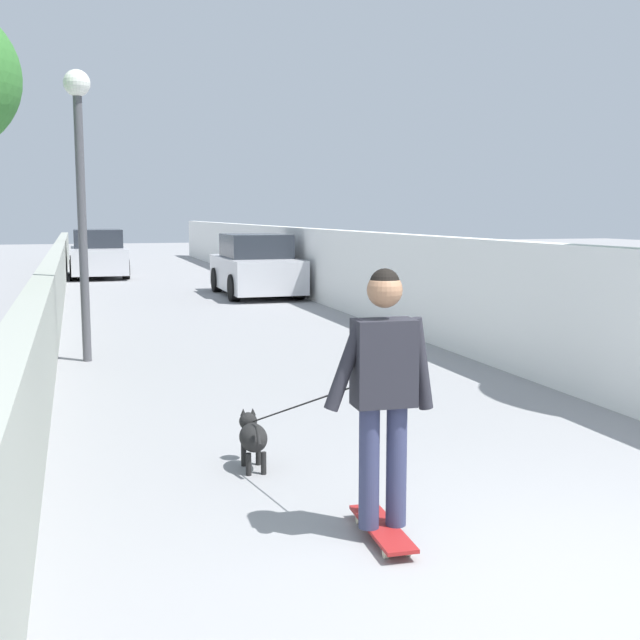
# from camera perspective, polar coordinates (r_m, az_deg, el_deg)

# --- Properties ---
(ground_plane) EXTENTS (80.00, 80.00, 0.00)m
(ground_plane) POSITION_cam_1_polar(r_m,az_deg,el_deg) (17.74, -8.69, 0.86)
(ground_plane) COLOR gray
(wall_left) EXTENTS (48.00, 0.30, 1.18)m
(wall_left) POSITION_cam_1_polar(r_m,az_deg,el_deg) (15.52, -18.53, 1.79)
(wall_left) COLOR #999E93
(wall_left) RESTS_ON ground
(fence_right) EXTENTS (48.00, 0.30, 1.70)m
(fence_right) POSITION_cam_1_polar(r_m,az_deg,el_deg) (16.43, 2.55, 3.38)
(fence_right) COLOR white
(fence_right) RESTS_ON ground
(lamp_post) EXTENTS (0.36, 0.36, 3.96)m
(lamp_post) POSITION_cam_1_polar(r_m,az_deg,el_deg) (11.53, -16.70, 10.71)
(lamp_post) COLOR #4C4C51
(lamp_post) RESTS_ON ground
(skateboard) EXTENTS (0.81, 0.24, 0.08)m
(skateboard) POSITION_cam_1_polar(r_m,az_deg,el_deg) (5.26, 4.44, -14.55)
(skateboard) COLOR maroon
(skateboard) RESTS_ON ground
(person_skateboarder) EXTENTS (0.24, 0.71, 1.63)m
(person_skateboarder) POSITION_cam_1_polar(r_m,az_deg,el_deg) (4.98, 4.55, -4.14)
(person_skateboarder) COLOR #333859
(person_skateboarder) RESTS_ON skateboard
(dog) EXTENTS (1.92, 0.61, 1.06)m
(dog) POSITION_cam_1_polar(r_m,az_deg,el_deg) (6.53, -4.78, -8.20)
(dog) COLOR black
(dog) RESTS_ON ground
(car_near) EXTENTS (3.86, 1.80, 1.54)m
(car_near) POSITION_cam_1_polar(r_m,az_deg,el_deg) (20.22, -4.58, 3.76)
(car_near) COLOR silver
(car_near) RESTS_ON ground
(car_far) EXTENTS (4.28, 1.80, 1.54)m
(car_far) POSITION_cam_1_polar(r_m,az_deg,el_deg) (27.24, -15.49, 4.49)
(car_far) COLOR silver
(car_far) RESTS_ON ground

